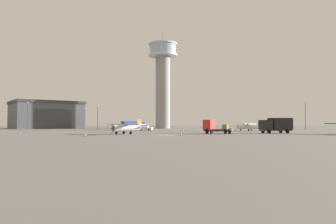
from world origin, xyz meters
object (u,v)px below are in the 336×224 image
Objects in this scene: airplane_white at (250,126)px; control_tower at (163,76)px; traffic_cone_near_right at (181,133)px; traffic_cone_near_left at (85,135)px; airplane_silver at (127,127)px; truck_box_black at (276,125)px; light_post_west at (28,113)px; car_white at (145,128)px; truck_flatbed_red at (214,127)px; light_post_north at (305,112)px; light_post_centre at (98,115)px; truck_box_blue at (133,125)px.

control_tower is at bearing -27.76° from airplane_white.
traffic_cone_near_left is at bearing -161.71° from traffic_cone_near_right.
airplane_silver reaches higher than traffic_cone_near_right.
truck_box_black is 0.79× the size of light_post_west.
car_white reaches higher than traffic_cone_near_right.
truck_box_black is (12.74, 2.60, 0.42)m from truck_flatbed_red.
control_tower is 5.48× the size of truck_box_black.
control_tower reaches higher than light_post_north.
light_post_centre is 10.53× the size of traffic_cone_near_right.
truck_box_blue reaches higher than car_white.
truck_box_black is (1.53, -17.26, 0.42)m from airplane_white.
truck_box_blue is 44.99m from traffic_cone_near_left.
car_white is 0.57× the size of light_post_centre.
traffic_cone_near_left is at bearing 10.27° from truck_box_black.
light_post_west is (-37.23, 37.68, 3.81)m from airplane_silver.
control_tower reaches higher than truck_flatbed_red.
traffic_cone_near_right is at bearing -63.33° from car_white.
control_tower is 8.58× the size of car_white.
airplane_silver is 11.28m from traffic_cone_near_right.
light_post_north reaches higher than traffic_cone_near_left.
traffic_cone_near_left is at bearing -77.27° from light_post_centre.
truck_box_black is 35.13m from car_white.
car_white is 54.86m from light_post_north.
traffic_cone_near_right is (14.50, 4.79, 0.08)m from traffic_cone_near_left.
traffic_cone_near_right is at bearing -59.70° from light_post_centre.
truck_flatbed_red reaches higher than truck_box_blue.
light_post_west reaches higher than traffic_cone_near_left.
car_white is at bearing 106.74° from traffic_cone_near_right.
truck_box_black is 37.73m from traffic_cone_near_left.
truck_box_black is at bearing 31.87° from traffic_cone_near_right.
car_white is at bearing 82.42° from traffic_cone_near_left.
truck_box_blue is 12.08× the size of traffic_cone_near_left.
control_tower reaches higher than airplane_silver.
car_white is at bearing -139.07° from airplane_silver.
truck_box_black reaches higher than car_white.
control_tower is 5.95× the size of truck_flatbed_red.
traffic_cone_near_left is at bearing -55.68° from light_post_west.
airplane_white is 34.21m from traffic_cone_near_right.
airplane_white reaches higher than airplane_silver.
airplane_silver is 16.92m from truck_flatbed_red.
light_post_west is 21.73m from light_post_centre.
truck_box_blue is 33.37m from light_post_west.
airplane_silver is 1.05× the size of light_post_centre.
car_white is at bearing 25.05° from airplane_white.
light_post_west is at bearing -173.87° from light_post_north.
traffic_cone_near_right is (47.13, -43.00, -4.75)m from light_post_west.
truck_flatbed_red is at bearing 55.19° from traffic_cone_near_right.
light_post_west is at bearing -147.02° from control_tower.
light_post_centre is 49.69m from traffic_cone_near_left.
car_white is (-2.85, -37.24, -19.59)m from control_tower.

